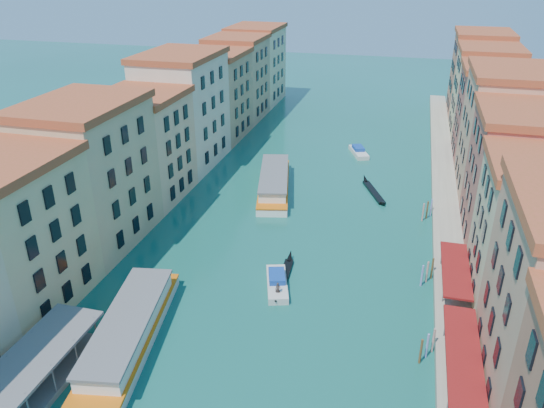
{
  "coord_description": "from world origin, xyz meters",
  "views": [
    {
      "loc": [
        14.79,
        -18.25,
        36.89
      ],
      "look_at": [
        -1.52,
        43.33,
        6.68
      ],
      "focal_mm": 35.0,
      "sensor_mm": 36.0,
      "label": 1
    }
  ],
  "objects_px": {
    "vaporetto_far": "(274,182)",
    "gondola_fore": "(283,278)",
    "vaporetto_stop": "(33,379)",
    "vaporetto_near": "(129,331)"
  },
  "relations": [
    {
      "from": "vaporetto_far",
      "to": "gondola_fore",
      "type": "xyz_separation_m",
      "value": [
        8.27,
        -27.02,
        -1.04
      ]
    },
    {
      "from": "vaporetto_stop",
      "to": "gondola_fore",
      "type": "relative_size",
      "value": 1.38
    },
    {
      "from": "vaporetto_far",
      "to": "vaporetto_near",
      "type": "bearing_deg",
      "value": -108.69
    },
    {
      "from": "vaporetto_far",
      "to": "gondola_fore",
      "type": "bearing_deg",
      "value": -85.57
    },
    {
      "from": "vaporetto_stop",
      "to": "vaporetto_near",
      "type": "relative_size",
      "value": 0.72
    },
    {
      "from": "vaporetto_near",
      "to": "gondola_fore",
      "type": "bearing_deg",
      "value": 39.91
    },
    {
      "from": "gondola_fore",
      "to": "vaporetto_near",
      "type": "bearing_deg",
      "value": -133.63
    },
    {
      "from": "vaporetto_near",
      "to": "vaporetto_far",
      "type": "xyz_separation_m",
      "value": [
        4.52,
        42.28,
        -0.04
      ]
    },
    {
      "from": "vaporetto_far",
      "to": "gondola_fore",
      "type": "relative_size",
      "value": 1.85
    },
    {
      "from": "vaporetto_near",
      "to": "gondola_fore",
      "type": "height_order",
      "value": "vaporetto_near"
    }
  ]
}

